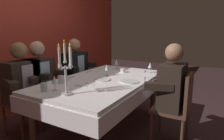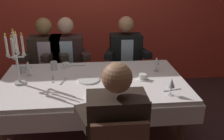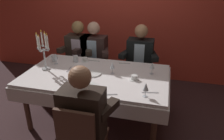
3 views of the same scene
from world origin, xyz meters
name	(u,v)px [view 2 (image 2 of 3)]	position (x,y,z in m)	size (l,w,h in m)	color
ground_plane	(94,139)	(0.00, 0.00, 0.00)	(12.00, 12.00, 0.00)	#3D2729
back_wall	(89,1)	(0.00, 1.66, 1.35)	(6.00, 0.12, 2.70)	#D14131
dining_table	(93,90)	(0.00, 0.00, 0.62)	(1.94, 1.14, 0.74)	white
candelabra	(17,59)	(-0.73, -0.02, 1.00)	(0.19, 0.19, 0.56)	silver
dinner_plate_0	(89,80)	(-0.04, -0.01, 0.75)	(0.22, 0.22, 0.01)	white
dinner_plate_1	(98,95)	(0.05, -0.37, 0.75)	(0.24, 0.24, 0.01)	white
wine_glass_0	(157,61)	(0.72, 0.19, 0.86)	(0.07, 0.07, 0.16)	silver
wine_glass_1	(171,83)	(0.70, -0.41, 0.85)	(0.07, 0.07, 0.16)	silver
wine_glass_2	(28,65)	(-0.68, 0.19, 0.85)	(0.07, 0.07, 0.16)	silver
wine_glass_3	(112,67)	(0.21, 0.07, 0.85)	(0.07, 0.07, 0.16)	silver
water_tumbler_0	(54,66)	(-0.43, 0.34, 0.79)	(0.07, 0.07, 0.10)	silver
water_tumbler_1	(23,69)	(-0.75, 0.28, 0.78)	(0.07, 0.07, 0.09)	silver
coffee_cup_0	(66,65)	(-0.30, 0.39, 0.77)	(0.13, 0.12, 0.06)	white
coffee_cup_1	(143,77)	(0.52, -0.04, 0.77)	(0.13, 0.12, 0.06)	white
fork_0	(130,100)	(0.32, -0.47, 0.74)	(0.17, 0.02, 0.01)	#B7B7BC
fork_1	(116,64)	(0.30, 0.45, 0.74)	(0.17, 0.02, 0.01)	#B7B7BC
knife_2	(172,90)	(0.75, -0.31, 0.74)	(0.19, 0.02, 0.01)	#B7B7BC
fork_3	(78,66)	(-0.16, 0.44, 0.74)	(0.17, 0.02, 0.01)	#B7B7BC
fork_4	(53,79)	(-0.41, 0.05, 0.74)	(0.17, 0.02, 0.01)	#B7B7BC
fork_5	(63,81)	(-0.30, -0.01, 0.74)	(0.17, 0.02, 0.01)	#B7B7BC
seated_diner_0	(47,55)	(-0.59, 0.89, 0.74)	(0.63, 0.48, 1.24)	brown
seated_diner_1	(68,55)	(-0.31, 0.89, 0.74)	(0.63, 0.48, 1.24)	brown
seated_diner_2	(117,129)	(0.15, -0.89, 0.74)	(0.63, 0.48, 1.24)	brown
seated_diner_3	(126,53)	(0.48, 0.89, 0.74)	(0.63, 0.48, 1.24)	brown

